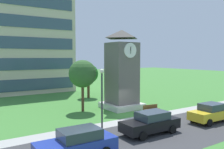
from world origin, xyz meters
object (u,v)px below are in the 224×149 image
clock_tower (122,74)px  parked_car_yellow (210,113)px  park_bench (151,109)px  parked_car_black (151,122)px  parked_car_blue (77,143)px  tree_by_building (88,74)px  street_lamp (102,91)px  tree_streetside (83,74)px

clock_tower → parked_car_yellow: size_ratio=2.13×
park_bench → parked_car_black: 6.74m
park_bench → parked_car_yellow: (2.09, -5.48, 0.40)m
park_bench → parked_car_blue: parked_car_blue is taller
clock_tower → tree_by_building: (0.10, 8.30, -0.50)m
tree_by_building → parked_car_blue: (-10.31, -17.86, -2.58)m
parked_car_blue → parked_car_black: 6.65m
tree_by_building → parked_car_black: 17.58m
parked_car_yellow → parked_car_blue: bearing=-178.8°
street_lamp → parked_car_black: (2.57, -2.93, -2.26)m
parked_car_yellow → parked_car_black: bearing=175.0°
park_bench → street_lamp: (-7.19, -1.96, 2.66)m
parked_car_blue → parked_car_yellow: (13.31, 0.29, -0.00)m
street_lamp → tree_streetside: bearing=75.9°
clock_tower → parked_car_yellow: 10.25m
street_lamp → parked_car_black: street_lamp is taller
street_lamp → parked_car_yellow: bearing=-20.8°
clock_tower → park_bench: size_ratio=4.83×
street_lamp → clock_tower: bearing=42.9°
tree_by_building → park_bench: bearing=-85.7°
street_lamp → parked_car_yellow: 10.18m
park_bench → tree_streetside: size_ratio=0.33×
street_lamp → tree_by_building: (6.29, 14.05, 0.32)m
street_lamp → parked_car_blue: 5.98m
street_lamp → tree_by_building: bearing=65.9°
tree_streetside → street_lamp: bearing=-104.1°
clock_tower → tree_streetside: (-4.50, 1.00, 0.11)m
parked_car_black → tree_streetside: bearing=95.2°
park_bench → parked_car_yellow: size_ratio=0.44×
clock_tower → tree_streetside: 4.61m
parked_car_blue → clock_tower: bearing=43.1°
street_lamp → tree_streetside: (1.69, 6.76, 0.92)m
clock_tower → parked_car_blue: clock_tower is taller
clock_tower → parked_car_black: size_ratio=1.88×
tree_by_building → parked_car_yellow: size_ratio=1.17×
tree_by_building → parked_car_black: size_ratio=1.03×
street_lamp → parked_car_yellow: size_ratio=1.18×
tree_streetside → tree_by_building: tree_streetside is taller
tree_by_building → street_lamp: bearing=-114.1°
park_bench → street_lamp: street_lamp is taller
parked_car_blue → parked_car_yellow: size_ratio=1.13×
tree_streetside → parked_car_yellow: (7.59, -10.28, -3.19)m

